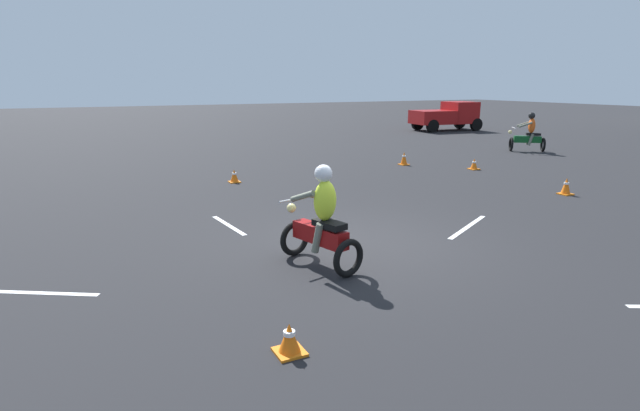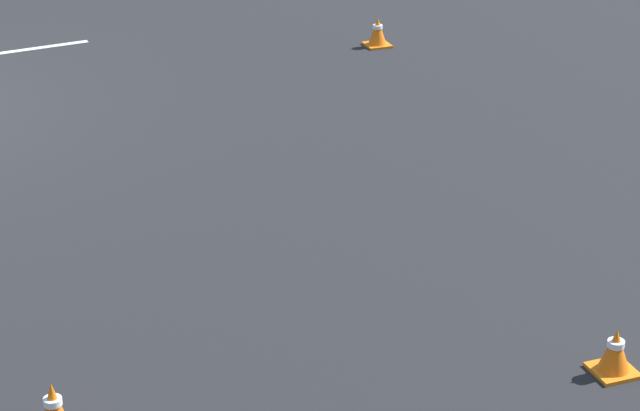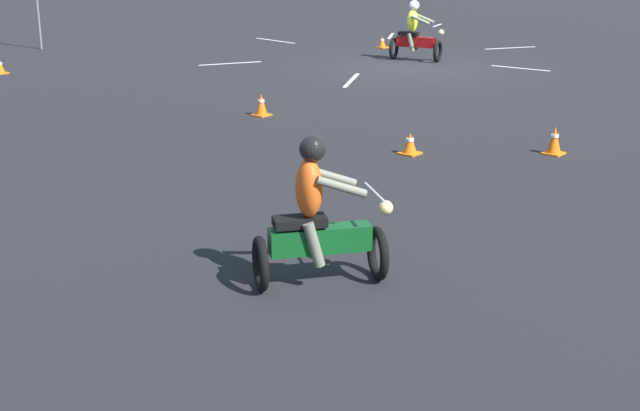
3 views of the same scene
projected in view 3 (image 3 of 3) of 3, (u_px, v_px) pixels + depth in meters
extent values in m
plane|color=black|center=(410.00, 68.00, 23.78)|extent=(120.00, 120.00, 0.00)
torus|color=black|center=(438.00, 51.00, 24.70)|extent=(0.25, 0.61, 0.60)
torus|color=black|center=(394.00, 48.00, 25.23)|extent=(0.25, 0.61, 0.60)
cube|color=maroon|center=(416.00, 42.00, 24.90)|extent=(1.12, 0.51, 0.28)
cube|color=black|center=(409.00, 34.00, 24.92)|extent=(0.61, 0.39, 0.10)
cylinder|color=silver|center=(437.00, 26.00, 24.51)|extent=(0.21, 0.69, 0.04)
sphere|color=#F2E08C|center=(441.00, 32.00, 24.51)|extent=(0.20, 0.20, 0.16)
ellipsoid|color=#D8F233|center=(412.00, 21.00, 24.77)|extent=(0.37, 0.46, 0.64)
cylinder|color=slate|center=(420.00, 20.00, 24.46)|extent=(0.55, 0.23, 0.27)
cylinder|color=slate|center=(425.00, 19.00, 24.80)|extent=(0.55, 0.23, 0.27)
cylinder|color=slate|center=(411.00, 42.00, 24.82)|extent=(0.27, 0.18, 0.51)
cylinder|color=slate|center=(414.00, 41.00, 25.06)|extent=(0.27, 0.18, 0.51)
sphere|color=white|center=(414.00, 5.00, 24.62)|extent=(0.34, 0.34, 0.28)
torus|color=black|center=(378.00, 253.00, 9.72)|extent=(0.54, 0.44, 0.60)
torus|color=black|center=(260.00, 264.00, 9.43)|extent=(0.54, 0.44, 0.60)
cube|color=#0F4C1E|center=(320.00, 239.00, 9.51)|extent=(0.85, 1.03, 0.28)
cube|color=black|center=(300.00, 221.00, 9.39)|extent=(0.54, 0.61, 0.10)
cylinder|color=silver|center=(375.00, 193.00, 9.50)|extent=(0.58, 0.44, 0.04)
sphere|color=#F2E08C|center=(386.00, 208.00, 9.58)|extent=(0.22, 0.22, 0.16)
ellipsoid|color=#EA5919|center=(309.00, 188.00, 9.31)|extent=(0.49, 0.46, 0.64)
cylinder|color=slate|center=(342.00, 187.00, 9.17)|extent=(0.40, 0.49, 0.27)
cylinder|color=slate|center=(332.00, 177.00, 9.54)|extent=(0.40, 0.49, 0.27)
cylinder|color=slate|center=(314.00, 245.00, 9.36)|extent=(0.24, 0.27, 0.51)
cylinder|color=slate|center=(308.00, 236.00, 9.62)|extent=(0.24, 0.27, 0.51)
sphere|color=black|center=(312.00, 149.00, 9.19)|extent=(0.39, 0.39, 0.28)
cylinder|color=slate|center=(38.00, 12.00, 26.96)|extent=(0.07, 0.07, 2.20)
cube|color=orange|center=(261.00, 115.00, 18.00)|extent=(0.32, 0.32, 0.03)
cone|color=orange|center=(261.00, 104.00, 17.93)|extent=(0.24, 0.24, 0.42)
cylinder|color=white|center=(261.00, 101.00, 17.91)|extent=(0.13, 0.13, 0.05)
cube|color=orange|center=(410.00, 153.00, 15.04)|extent=(0.32, 0.32, 0.03)
cone|color=orange|center=(410.00, 143.00, 14.99)|extent=(0.24, 0.24, 0.34)
cylinder|color=white|center=(410.00, 140.00, 14.97)|extent=(0.13, 0.13, 0.05)
cube|color=orange|center=(553.00, 153.00, 15.04)|extent=(0.32, 0.32, 0.03)
cone|color=orange|center=(554.00, 140.00, 14.97)|extent=(0.24, 0.24, 0.44)
cylinder|color=white|center=(555.00, 136.00, 14.95)|extent=(0.13, 0.13, 0.05)
cube|color=orange|center=(1.00, 73.00, 22.91)|extent=(0.32, 0.32, 0.03)
cone|color=orange|center=(0.00, 66.00, 22.85)|extent=(0.24, 0.24, 0.36)
cube|color=orange|center=(382.00, 47.00, 27.53)|extent=(0.32, 0.32, 0.03)
cone|color=orange|center=(382.00, 42.00, 27.48)|extent=(0.24, 0.24, 0.32)
cylinder|color=white|center=(382.00, 40.00, 27.47)|extent=(0.13, 0.13, 0.05)
cube|color=silver|center=(275.00, 41.00, 29.17)|extent=(1.86, 0.28, 0.01)
cube|color=silver|center=(230.00, 63.00, 24.53)|extent=(0.92, 1.62, 0.01)
cube|color=silver|center=(351.00, 80.00, 21.97)|extent=(1.06, 1.84, 0.01)
cube|color=silver|center=(520.00, 68.00, 23.74)|extent=(1.65, 0.26, 0.01)
cube|color=silver|center=(510.00, 48.00, 27.51)|extent=(1.00, 1.56, 0.01)
cube|color=silver|center=(391.00, 36.00, 30.33)|extent=(0.87, 1.40, 0.01)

